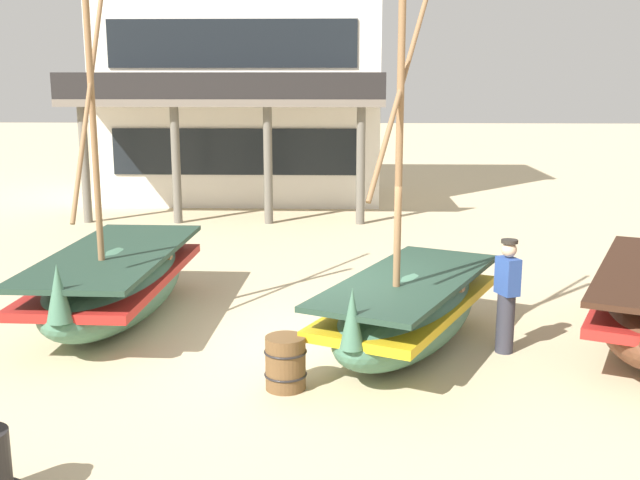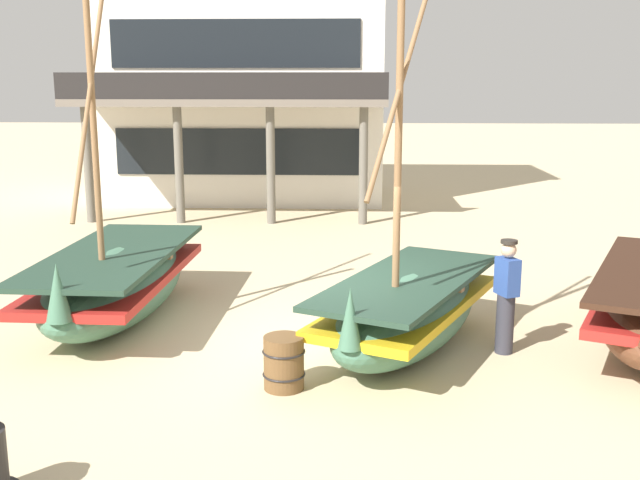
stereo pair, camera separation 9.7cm
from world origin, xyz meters
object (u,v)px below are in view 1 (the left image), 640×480
Objects in this scene: fishing_boat_near_left at (408,310)px; fisherman_by_hull at (507,297)px; wooden_barrel at (286,363)px; harbor_building_main at (243,48)px; fishing_boat_far_right at (115,282)px.

fisherman_by_hull is at bearing -1.60° from fishing_boat_near_left.
fishing_boat_near_left is at bearing 41.01° from wooden_barrel.
fishing_boat_near_left is at bearing -73.95° from harbor_building_main.
harbor_building_main is (-2.60, 16.37, 4.60)m from wooden_barrel.
fisherman_by_hull is at bearing 24.74° from wooden_barrel.
wooden_barrel is 17.20m from harbor_building_main.
harbor_building_main is at bearing 88.19° from fishing_boat_far_right.
fisherman_by_hull reaches higher than wooden_barrel.
harbor_building_main reaches higher than fisherman_by_hull.
harbor_building_main reaches higher than fishing_boat_near_left.
fishing_boat_near_left reaches higher than wooden_barrel.
fisherman_by_hull is (1.41, -0.04, 0.21)m from fishing_boat_near_left.
fishing_boat_near_left is 0.95× the size of fishing_boat_far_right.
harbor_building_main is at bearing 110.88° from fisherman_by_hull.
wooden_barrel is 0.07× the size of harbor_building_main.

